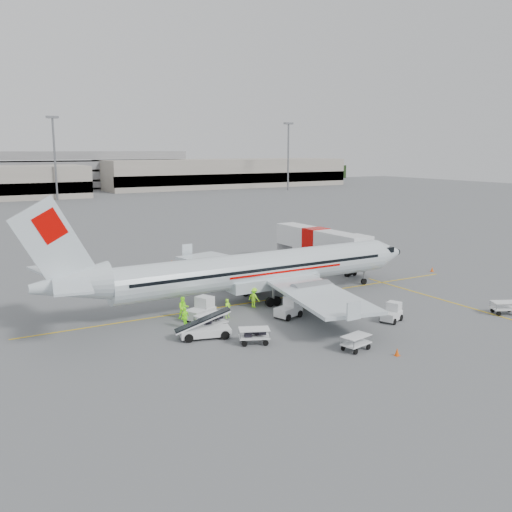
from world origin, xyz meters
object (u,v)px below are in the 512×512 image
object	(u,v)px
aircraft	(261,246)
tug_mid	(288,307)
jet_bridge	(316,247)
belt_loader	(205,320)
tug_fore	(391,312)
tug_aft	(200,309)

from	to	relation	value
aircraft	tug_mid	xyz separation A→B (m)	(-0.76, -5.75, -4.19)
jet_bridge	belt_loader	world-z (taller)	jet_bridge
aircraft	tug_fore	bearing A→B (deg)	-62.27
jet_bridge	tug_fore	world-z (taller)	jet_bridge
tug_fore	tug_mid	size ratio (longest dim) A/B	0.88
belt_loader	tug_mid	bearing A→B (deg)	23.76
tug_fore	aircraft	bearing A→B (deg)	94.81
jet_bridge	tug_fore	size ratio (longest dim) A/B	8.80
tug_fore	tug_aft	size ratio (longest dim) A/B	0.81
aircraft	jet_bridge	size ratio (longest dim) A/B	2.12
tug_mid	tug_aft	size ratio (longest dim) A/B	0.92
jet_bridge	tug_fore	distance (m)	22.36
tug_aft	aircraft	bearing A→B (deg)	-2.77
aircraft	tug_aft	bearing A→B (deg)	-159.55
aircraft	tug_aft	size ratio (longest dim) A/B	15.17
tug_fore	tug_aft	xyz separation A→B (m)	(-13.13, 8.02, 0.17)
tug_aft	belt_loader	bearing A→B (deg)	-133.78
jet_bridge	tug_aft	xyz separation A→B (m)	(-20.88, -12.91, -1.34)
aircraft	jet_bridge	world-z (taller)	aircraft
aircraft	belt_loader	size ratio (longest dim) A/B	7.48
tug_fore	tug_mid	xyz separation A→B (m)	(-6.58, 5.07, 0.10)
jet_bridge	belt_loader	size ratio (longest dim) A/B	3.53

